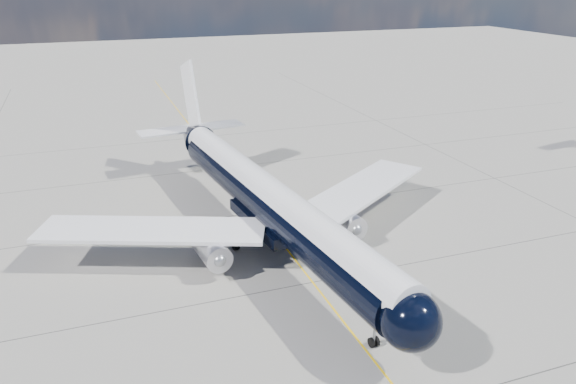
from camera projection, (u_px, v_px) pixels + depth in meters
name	position (u px, v px, depth m)	size (l,w,h in m)	color
ground	(245.00, 195.00, 62.75)	(320.00, 320.00, 0.00)	gray
taxiway_centerline	(258.00, 212.00, 58.38)	(0.16, 160.00, 0.01)	yellow
main_airliner	(265.00, 198.00, 50.65)	(39.45, 48.28, 13.95)	black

